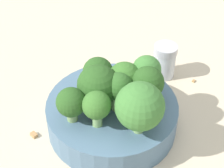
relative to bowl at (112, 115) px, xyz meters
The scene contains 14 objects.
ground_plane 0.02m from the bowl, ahead, with size 3.00×3.00×0.00m, color beige.
bowl is the anchor object (origin of this frame).
broccoli_floret_0 0.06m from the bowl, 73.02° to the left, with size 0.04×0.04×0.06m.
broccoli_floret_1 0.06m from the bowl, 166.42° to the left, with size 0.04×0.04×0.06m.
broccoli_floret_2 0.07m from the bowl, 126.36° to the left, with size 0.04×0.04×0.06m.
broccoli_floret_3 0.08m from the bowl, 156.42° to the left, with size 0.04×0.04×0.06m.
broccoli_floret_4 0.08m from the bowl, 24.76° to the right, with size 0.04×0.04×0.05m.
broccoli_floret_5 0.08m from the bowl, 71.38° to the left, with size 0.06×0.06×0.07m.
broccoli_floret_6 0.06m from the bowl, 108.18° to the right, with size 0.04×0.04×0.05m.
broccoli_floret_7 0.06m from the bowl, 46.58° to the right, with size 0.05×0.05×0.06m.
broccoli_floret_8 0.07m from the bowl, ahead, with size 0.04×0.04×0.05m.
pepper_shaker 0.14m from the bowl, behind, with size 0.04×0.04×0.06m.
almond_crumb_0 0.11m from the bowl, 43.35° to the right, with size 0.01×0.01×0.01m, color #AD7F4C.
almond_crumb_2 0.16m from the bowl, 162.56° to the left, with size 0.01×0.00×0.01m, color #AD7F4C.
Camera 1 is at (0.29, 0.21, 0.39)m, focal length 60.00 mm.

